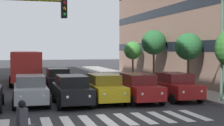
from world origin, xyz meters
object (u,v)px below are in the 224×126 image
street_tree_3 (133,51)px  street_lamp_left (216,27)px  car_1 (138,88)px  bus_behind_traffic (25,64)px  car_0 (175,86)px  car_3 (72,90)px  car_4 (30,90)px  car_row2_0 (58,79)px  car_2 (104,88)px  street_tree_1 (188,47)px  street_tree_2 (154,43)px

street_tree_3 → street_lamp_left: bearing=86.1°
car_1 → bus_behind_traffic: size_ratio=0.42×
car_0 → car_3: same height
car_1 → car_3: size_ratio=1.00×
bus_behind_traffic → street_tree_3: 12.46m
car_4 → car_row2_0: (-2.37, -6.88, 0.00)m
car_3 → car_row2_0: same height
bus_behind_traffic → street_lamp_left: size_ratio=1.44×
car_row2_0 → street_tree_3: 13.78m
car_3 → car_2: bearing=-168.6°
street_tree_1 → car_2: bearing=27.3°
car_1 → bus_behind_traffic: bus_behind_traffic is taller
car_3 → street_tree_3: (-9.65, -17.23, 2.19)m
car_row2_0 → car_2: bearing=105.5°
street_tree_3 → street_tree_1: bearing=90.6°
street_tree_1 → car_4: bearing=17.0°
car_3 → car_0: bearing=-177.6°
car_2 → car_3: 2.08m
street_lamp_left → street_tree_1: (-1.42, -6.02, -1.14)m
street_tree_1 → car_1: bearing=37.3°
street_lamp_left → street_tree_2: 12.94m
car_4 → street_lamp_left: bearing=167.8°
car_1 → street_lamp_left: bearing=158.2°
street_tree_2 → car_0: bearing=74.4°
car_4 → street_lamp_left: 11.53m
car_0 → street_tree_2: size_ratio=0.90×
street_tree_2 → street_lamp_left: bearing=84.0°
car_2 → car_0: bearing=178.4°
car_0 → car_1: size_ratio=1.00×
bus_behind_traffic → car_3: bearing=99.4°
car_2 → bus_behind_traffic: (4.36, -13.58, 0.97)m
car_1 → street_tree_1: bearing=-142.7°
car_row2_0 → street_tree_2: 10.76m
car_3 → street_lamp_left: street_lamp_left is taller
bus_behind_traffic → street_tree_1: (-12.10, 9.58, 1.57)m
bus_behind_traffic → street_tree_2: (-12.03, 2.75, 2.02)m
car_3 → street_lamp_left: size_ratio=0.61×
car_1 → street_tree_3: 18.15m
car_3 → car_1: bearing=-178.7°
car_4 → car_row2_0: size_ratio=1.00×
car_row2_0 → street_lamp_left: size_ratio=0.61×
car_1 → car_row2_0: bearing=-61.6°
car_2 → bus_behind_traffic: bearing=-72.2°
street_lamp_left → car_2: bearing=-17.8°
car_row2_0 → bus_behind_traffic: 6.90m
car_4 → street_lamp_left: size_ratio=0.61×
bus_behind_traffic → car_0: bearing=123.3°
street_lamp_left → street_tree_3: street_lamp_left is taller
car_3 → bus_behind_traffic: bus_behind_traffic is taller
car_3 → car_row2_0: (-0.05, -7.58, 0.00)m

